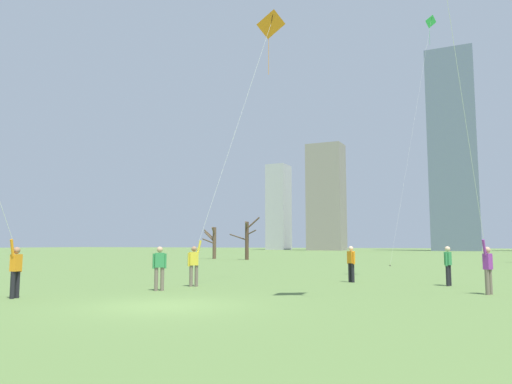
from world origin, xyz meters
name	(u,v)px	position (x,y,z in m)	size (l,w,h in m)	color
ground_plane	(164,306)	(0.00, 0.00, 0.00)	(400.00, 400.00, 0.00)	#5B7A3D
kite_flyer_far_back_pink	(471,154)	(7.86, 5.51, 4.58)	(1.75, 7.36, 15.24)	#726656
kite_flyer_midfield_right_orange	(211,210)	(-2.18, 6.20, 3.12)	(3.10, 3.17, 12.40)	#726656
bystander_watching_nearby	(351,262)	(2.60, 10.57, 0.90)	(0.42, 0.37, 1.62)	black
bystander_far_off_by_trees	(159,266)	(-2.81, 3.58, 0.90)	(0.41, 0.37, 1.62)	#726656
bystander_strolling_midfield	(448,264)	(6.71, 10.37, 0.90)	(0.28, 0.50, 1.62)	black
distant_kite_drifting_left_green	(428,37)	(4.19, 33.82, 20.44)	(3.67, 6.84, 22.65)	green
bare_tree_right_of_center	(213,241)	(-20.74, 38.29, 2.02)	(1.97, 2.14, 3.69)	brown
bare_tree_left_of_center	(247,238)	(-15.62, 36.80, 2.35)	(2.73, 2.19, 4.70)	#4C3828
skyline_squat_block	(452,149)	(1.17, 121.19, 25.92)	(11.59, 6.22, 51.83)	slate
skyline_mid_tower_left	(279,207)	(-49.17, 126.42, 12.95)	(6.00, 6.83, 25.90)	#B2B2B7
skyline_mid_tower_right	(326,197)	(-31.42, 117.81, 14.59)	(9.64, 6.77, 29.18)	gray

